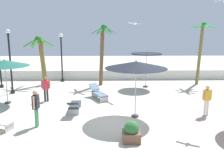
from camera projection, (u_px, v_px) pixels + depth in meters
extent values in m
plane|color=beige|center=(113.00, 121.00, 12.08)|extent=(56.00, 56.00, 0.00)
cube|color=silver|center=(110.00, 75.00, 21.54)|extent=(25.20, 0.30, 0.83)
cylinder|color=#333338|center=(135.00, 116.00, 12.61)|extent=(0.38, 0.38, 0.08)
cylinder|color=#A5A5AD|center=(135.00, 92.00, 12.36)|extent=(0.05, 0.05, 2.56)
cone|color=black|center=(136.00, 65.00, 12.07)|extent=(3.08, 3.08, 0.34)
sphere|color=#99999E|center=(136.00, 61.00, 12.03)|extent=(0.08, 0.08, 0.08)
cylinder|color=#333338|center=(146.00, 86.00, 18.90)|extent=(0.39, 0.39, 0.08)
cylinder|color=#A5A5AD|center=(146.00, 70.00, 18.65)|extent=(0.05, 0.05, 2.57)
cylinder|color=black|center=(146.00, 54.00, 18.39)|extent=(2.28, 2.28, 0.06)
sphere|color=#99999E|center=(146.00, 52.00, 18.37)|extent=(0.08, 0.08, 0.08)
cylinder|color=#333338|center=(8.00, 103.00, 14.85)|extent=(0.36, 0.36, 0.08)
cylinder|color=#A5A5AD|center=(6.00, 84.00, 14.62)|extent=(0.05, 0.05, 2.31)
cone|color=#1E594C|center=(4.00, 63.00, 14.36)|extent=(2.82, 2.82, 0.36)
sphere|color=#99999E|center=(4.00, 60.00, 14.32)|extent=(0.08, 0.08, 0.08)
cylinder|color=olive|center=(43.00, 62.00, 19.34)|extent=(0.59, 0.35, 3.59)
sphere|color=#2A6E25|center=(38.00, 39.00, 18.97)|extent=(0.56, 0.56, 0.56)
ellipsoid|color=#2A6E25|center=(48.00, 42.00, 19.16)|extent=(1.24, 0.42, 0.72)
ellipsoid|color=#2A6E25|center=(47.00, 42.00, 19.49)|extent=(1.04, 0.98, 0.72)
ellipsoid|color=#2A6E25|center=(41.00, 42.00, 19.70)|extent=(0.22, 1.23, 0.72)
ellipsoid|color=#2A6E25|center=(34.00, 42.00, 19.48)|extent=(1.02, 1.00, 0.72)
ellipsoid|color=#2A6E25|center=(30.00, 43.00, 19.04)|extent=(1.24, 0.25, 0.72)
ellipsoid|color=#2A6E25|center=(30.00, 43.00, 18.57)|extent=(1.06, 0.96, 0.72)
ellipsoid|color=#2A6E25|center=(35.00, 43.00, 18.36)|extent=(0.36, 1.24, 0.72)
ellipsoid|color=#2A6E25|center=(45.00, 43.00, 18.65)|extent=(1.12, 0.87, 0.72)
cylinder|color=brown|center=(200.00, 55.00, 19.43)|extent=(0.42, 0.24, 4.70)
sphere|color=#208A38|center=(204.00, 24.00, 18.95)|extent=(0.38, 0.38, 0.38)
ellipsoid|color=#208A38|center=(211.00, 26.00, 19.01)|extent=(1.04, 0.24, 0.33)
ellipsoid|color=#208A38|center=(207.00, 26.00, 19.34)|extent=(0.89, 0.85, 0.33)
ellipsoid|color=#208A38|center=(200.00, 26.00, 19.48)|extent=(0.44, 1.05, 0.33)
ellipsoid|color=#208A38|center=(197.00, 26.00, 19.25)|extent=(0.98, 0.72, 0.33)
ellipsoid|color=#208A38|center=(199.00, 26.00, 18.74)|extent=(1.01, 0.64, 0.33)
ellipsoid|color=#208A38|center=(206.00, 26.00, 18.47)|extent=(0.27, 1.04, 0.33)
ellipsoid|color=#208A38|center=(210.00, 26.00, 18.55)|extent=(0.72, 0.98, 0.33)
cylinder|color=brown|center=(102.00, 57.00, 19.14)|extent=(0.48, 0.29, 4.49)
sphere|color=#227236|center=(104.00, 27.00, 18.69)|extent=(0.46, 0.46, 0.46)
ellipsoid|color=#227236|center=(111.00, 31.00, 18.84)|extent=(1.00, 0.35, 0.60)
ellipsoid|color=#227236|center=(109.00, 31.00, 19.17)|extent=(0.77, 0.89, 0.60)
ellipsoid|color=#227236|center=(100.00, 31.00, 19.18)|extent=(0.72, 0.92, 0.60)
ellipsoid|color=#227236|center=(97.00, 31.00, 18.72)|extent=(0.98, 0.22, 0.60)
ellipsoid|color=#227236|center=(100.00, 31.00, 18.27)|extent=(0.64, 0.96, 0.60)
ellipsoid|color=#227236|center=(107.00, 31.00, 18.25)|extent=(0.57, 0.98, 0.60)
cylinder|color=black|center=(63.00, 80.00, 20.86)|extent=(0.28, 0.28, 0.20)
cylinder|color=black|center=(62.00, 60.00, 20.51)|extent=(0.12, 0.12, 3.65)
cylinder|color=black|center=(61.00, 38.00, 20.14)|extent=(0.22, 0.22, 0.06)
sphere|color=white|center=(61.00, 35.00, 20.11)|extent=(0.34, 0.34, 0.34)
cylinder|color=black|center=(13.00, 92.00, 17.07)|extent=(0.28, 0.28, 0.20)
cylinder|color=black|center=(11.00, 64.00, 16.68)|extent=(0.12, 0.12, 4.05)
cylinder|color=black|center=(8.00, 34.00, 16.27)|extent=(0.22, 0.22, 0.06)
sphere|color=white|center=(8.00, 32.00, 16.24)|extent=(0.31, 0.31, 0.31)
cylinder|color=black|center=(2.00, 86.00, 18.73)|extent=(0.28, 0.28, 0.20)
cylinder|color=black|center=(0.00, 64.00, 18.38)|extent=(0.12, 0.12, 3.66)
cube|color=#B7B7BC|center=(76.00, 104.00, 14.10)|extent=(0.55, 0.05, 0.35)
cube|color=#B7B7BC|center=(74.00, 112.00, 12.83)|extent=(0.55, 0.05, 0.35)
cube|color=#33383D|center=(75.00, 105.00, 13.43)|extent=(0.57, 1.41, 0.08)
cube|color=#33383D|center=(73.00, 104.00, 12.57)|extent=(0.56, 0.64, 0.31)
cube|color=#B7B7BC|center=(10.00, 127.00, 10.85)|extent=(0.22, 0.53, 0.35)
cube|color=#B7B7BC|center=(104.00, 99.00, 15.04)|extent=(0.51, 0.28, 0.35)
cube|color=#B7B7BC|center=(95.00, 94.00, 16.17)|extent=(0.51, 0.28, 0.35)
cube|color=slate|center=(100.00, 94.00, 15.57)|extent=(1.12, 1.50, 0.08)
cube|color=slate|center=(94.00, 87.00, 16.24)|extent=(0.77, 0.80, 0.36)
cylinder|color=silver|center=(205.00, 108.00, 12.73)|extent=(0.12, 0.12, 0.80)
cylinder|color=silver|center=(207.00, 108.00, 12.78)|extent=(0.12, 0.12, 0.80)
cube|color=gold|center=(207.00, 95.00, 12.61)|extent=(0.41, 0.32, 0.57)
sphere|color=beige|center=(208.00, 87.00, 12.54)|extent=(0.22, 0.22, 0.22)
cylinder|color=beige|center=(203.00, 95.00, 12.55)|extent=(0.08, 0.08, 0.51)
cylinder|color=beige|center=(211.00, 94.00, 12.67)|extent=(0.08, 0.08, 0.51)
cylinder|color=#26262D|center=(45.00, 95.00, 15.18)|extent=(0.12, 0.12, 0.77)
cylinder|color=#26262D|center=(48.00, 95.00, 15.17)|extent=(0.12, 0.12, 0.77)
cube|color=#D8333F|center=(46.00, 85.00, 15.05)|extent=(0.38, 0.27, 0.55)
sphere|color=#936B4C|center=(45.00, 79.00, 14.97)|extent=(0.21, 0.21, 0.21)
cylinder|color=#936B4C|center=(42.00, 84.00, 15.05)|extent=(0.08, 0.08, 0.49)
cylinder|color=#936B4C|center=(50.00, 84.00, 15.03)|extent=(0.08, 0.08, 0.49)
cylinder|color=#3F8C59|center=(36.00, 118.00, 11.18)|extent=(0.12, 0.12, 0.88)
cylinder|color=#3F8C59|center=(37.00, 117.00, 11.34)|extent=(0.12, 0.12, 0.88)
cube|color=#26262D|center=(36.00, 102.00, 11.11)|extent=(0.26, 0.37, 0.62)
sphere|color=tan|center=(35.00, 93.00, 11.02)|extent=(0.24, 0.24, 0.24)
cylinder|color=tan|center=(34.00, 103.00, 10.87)|extent=(0.08, 0.08, 0.56)
cylinder|color=tan|center=(37.00, 100.00, 11.33)|extent=(0.08, 0.08, 0.56)
ellipsoid|color=white|center=(135.00, 24.00, 16.59)|extent=(0.33, 0.29, 0.12)
sphere|color=white|center=(133.00, 23.00, 16.48)|extent=(0.10, 0.10, 0.10)
cube|color=silver|center=(139.00, 23.00, 16.33)|extent=(0.51, 0.62, 0.08)
cube|color=silver|center=(132.00, 24.00, 16.85)|extent=(0.51, 0.62, 0.15)
sphere|color=white|center=(224.00, 0.00, 11.29)|extent=(0.10, 0.10, 0.10)
cube|color=silver|center=(219.00, 1.00, 11.55)|extent=(0.47, 0.35, 0.09)
cube|color=brown|center=(131.00, 136.00, 9.87)|extent=(0.70, 0.70, 0.40)
sphere|color=#2D6B33|center=(132.00, 128.00, 9.80)|extent=(0.60, 0.60, 0.60)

